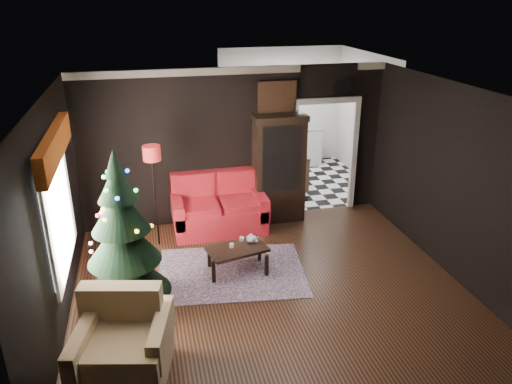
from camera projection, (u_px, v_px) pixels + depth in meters
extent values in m
plane|color=black|center=(270.00, 289.00, 7.03)|extent=(5.50, 5.50, 0.00)
plane|color=white|center=(273.00, 94.00, 5.98)|extent=(5.50, 5.50, 0.00)
plane|color=black|center=(235.00, 146.00, 8.76)|extent=(5.50, 0.00, 5.50)
plane|color=black|center=(346.00, 309.00, 4.25)|extent=(5.50, 0.00, 5.50)
plane|color=black|center=(53.00, 220.00, 5.92)|extent=(0.00, 5.50, 5.50)
plane|color=black|center=(454.00, 182.00, 7.09)|extent=(0.00, 5.50, 5.50)
cube|color=white|center=(58.00, 209.00, 6.09)|extent=(0.05, 1.60, 1.40)
cube|color=#84370E|center=(54.00, 146.00, 5.79)|extent=(0.12, 2.10, 0.35)
plane|color=white|center=(298.00, 182.00, 11.00)|extent=(3.00, 3.00, 0.00)
cube|color=white|center=(281.00, 95.00, 11.66)|extent=(0.70, 0.06, 0.70)
cube|color=#493B46|center=(231.00, 272.00, 7.45)|extent=(2.39, 1.87, 0.01)
cylinder|color=white|center=(242.00, 239.00, 7.53)|extent=(0.08, 0.08, 0.06)
cylinder|color=white|center=(232.00, 245.00, 7.34)|extent=(0.08, 0.08, 0.06)
imported|color=#886C57|center=(247.00, 235.00, 7.51)|extent=(0.15, 0.02, 0.20)
cylinder|color=white|center=(342.00, 87.00, 8.76)|extent=(0.32, 0.32, 0.06)
cube|color=#A47043|center=(277.00, 98.00, 8.56)|extent=(0.62, 0.05, 0.52)
cube|color=silver|center=(283.00, 148.00, 11.91)|extent=(1.80, 0.60, 0.90)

